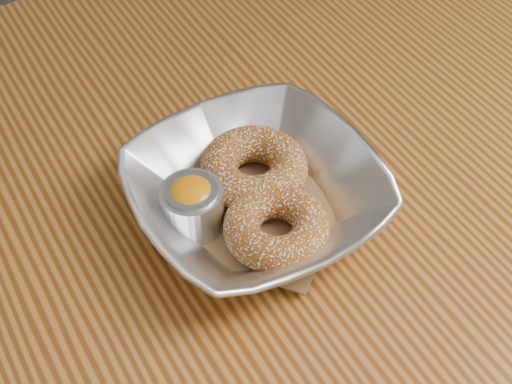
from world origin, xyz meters
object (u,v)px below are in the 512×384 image
table (184,271)px  donut_front (276,227)px  ramekin (192,205)px  serving_bowl (256,194)px  donut_back (254,169)px

table → donut_front: 0.16m
table → donut_front: bearing=-55.3°
ramekin → table: bearing=98.1°
serving_bowl → donut_back: (0.01, 0.03, 0.00)m
serving_bowl → donut_back: serving_bowl is taller
table → ramekin: ramekin is taller
donut_front → table: bearing=124.7°
serving_bowl → ramekin: (-0.06, 0.01, 0.01)m
donut_back → ramekin: bearing=-168.0°
serving_bowl → donut_front: serving_bowl is taller
table → serving_bowl: (0.06, -0.04, 0.13)m
serving_bowl → donut_front: bearing=-95.2°
donut_front → ramekin: bearing=135.0°
table → ramekin: size_ratio=21.84×
donut_back → serving_bowl: bearing=-116.9°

